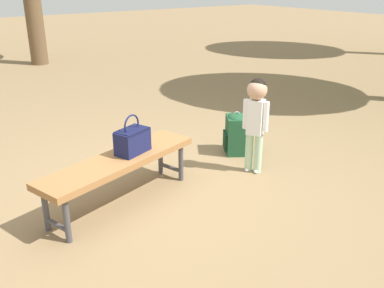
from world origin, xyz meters
name	(u,v)px	position (x,y,z in m)	size (l,w,h in m)	color
ground_plane	(161,189)	(0.00, 0.00, 0.00)	(40.00, 40.00, 0.00)	#8C704C
park_bench	(119,164)	(-0.44, -0.01, 0.39)	(1.65, 0.83, 0.45)	#9E6B3D
handbag	(132,140)	(-0.28, 0.03, 0.58)	(0.36, 0.28, 0.37)	#191E4C
child_standing	(256,111)	(1.02, -0.22, 0.68)	(0.21, 0.25, 1.02)	#B2D8B2
backpack_large	(236,132)	(1.21, 0.28, 0.25)	(0.35, 0.38, 0.51)	#1E4C2D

